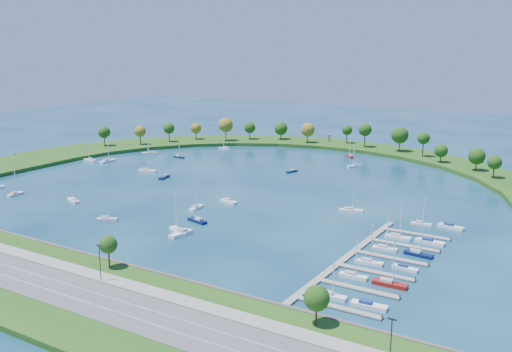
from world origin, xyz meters
The scene contains 37 objects.
ground centered at (0.00, 0.00, 0.00)m, with size 700.00×700.00×0.00m, color #072745.
south_shoreline centered at (0.03, -122.88, 1.00)m, with size 420.00×43.10×11.60m.
breakwater centered at (-46.33, 48.72, 0.99)m, with size 286.74×247.64×2.00m.
breakwater_trees centered at (-11.84, 91.48, 10.51)m, with size 239.72×94.11×15.00m.
harbor_tower centered at (-11.94, 121.09, 4.39)m, with size 2.60×2.60×4.66m.
dock_system centered at (85.30, -61.00, 0.35)m, with size 24.28×82.00×1.60m.
moored_boat_0 centered at (19.01, -69.15, 0.99)m, with size 9.95×7.38×14.56m.
moored_boat_1 centered at (21.47, -70.39, 0.97)m, with size 3.56×9.67×13.90m.
moored_boat_2 centered at (-55.91, -1.34, 0.96)m, with size 9.73×5.25×13.77m.
moored_boat_3 centered at (-43.37, -60.12, 0.90)m, with size 8.36×4.89×11.87m.
moored_boat_4 centered at (17.18, -55.65, 0.93)m, with size 8.93×4.42×12.65m.
moored_boat_5 centered at (-39.47, -7.47, 0.90)m, with size 3.88×8.26×11.72m.
moored_boat_6 centered at (6.38, -42.21, 0.91)m, with size 3.24×8.39×12.01m.
moored_boat_7 centered at (-91.16, 5.77, 0.99)m, with size 3.21×9.96×14.47m.
moored_boat_8 centered at (59.91, -13.96, 0.95)m, with size 9.44×5.80×13.45m.
moored_boat_9 centered at (29.03, 65.53, 0.90)m, with size 6.41×7.80×11.71m.
moored_boat_10 centered at (-12.60, -71.41, 0.88)m, with size 7.38×5.64×10.87m.
moored_boat_11 centered at (12.04, -27.76, 0.92)m, with size 8.84×4.67×12.51m.
moored_boat_12 centered at (-102.18, 3.20, 0.90)m, with size 8.04×2.46×11.73m.
moored_boat_13 centered at (-72.96, -66.06, 0.88)m, with size 2.90×7.78×11.17m.
moored_boat_14 centered at (6.87, 36.56, 0.85)m, with size 4.02×6.96×9.88m.
moored_boat_16 centered at (-59.65, 72.75, 0.86)m, with size 7.25×3.10×10.33m.
moored_boat_17 centered at (-65.84, 36.06, 0.86)m, with size 7.11×2.45×10.27m.
moored_boat_18 centered at (-87.60, 36.21, 0.95)m, with size 8.36×8.12×13.38m.
moored_boat_19 centered at (16.60, 89.08, 0.90)m, with size 7.18×7.19×11.67m.
docked_boat_0 centered at (85.51, -89.40, 0.92)m, with size 8.61×2.76×12.51m.
docked_boat_1 centered at (95.97, -89.56, 0.68)m, with size 9.24×3.28×1.85m.
docked_boat_2 centered at (85.52, -74.02, 0.91)m, with size 8.22×2.36×12.06m.
docked_boat_3 centered at (96.00, -74.11, 0.96)m, with size 9.43×2.83×13.79m.
docked_boat_4 centered at (85.52, -62.05, 0.92)m, with size 8.60×3.31×12.32m.
docked_boat_5 centered at (95.99, -60.67, 0.57)m, with size 7.79×2.89×1.55m.
docked_boat_6 centered at (85.53, -48.07, 0.89)m, with size 7.91×2.83×11.39m.
docked_boat_7 centered at (96.01, -47.57, 0.94)m, with size 9.05×3.36×13.01m.
docked_boat_8 centered at (85.51, -35.41, 0.93)m, with size 8.68×2.57×12.69m.
docked_boat_9 centered at (95.96, -34.56, 0.71)m, with size 9.59×3.17×1.93m.
docked_boat_10 centered at (87.94, -16.49, 0.87)m, with size 7.48×3.08×10.67m.
docked_boat_11 centered at (97.87, -14.57, 0.68)m, with size 9.40×4.06×1.86m.
Camera 1 is at (141.66, -216.87, 63.92)m, focal length 40.67 mm.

